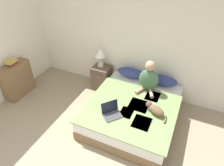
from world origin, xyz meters
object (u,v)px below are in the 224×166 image
at_px(person_sitting, 149,78).
at_px(bed, 133,111).
at_px(cat_tabby, 155,110).
at_px(bookshelf, 17,80).
at_px(pillow_near, 131,73).
at_px(laptop_open, 111,113).
at_px(nightstand, 102,77).
at_px(pillow_far, 163,80).
at_px(table_lamp, 100,54).
at_px(book_stack_top, 12,63).

bearing_deg(person_sitting, bed, -103.09).
bearing_deg(cat_tabby, person_sitting, -37.90).
xyz_separation_m(cat_tabby, bookshelf, (-3.22, -0.18, -0.15)).
relative_size(pillow_near, laptop_open, 1.51).
relative_size(cat_tabby, nightstand, 0.75).
height_order(cat_tabby, nightstand, cat_tabby).
bearing_deg(laptop_open, cat_tabby, -22.04).
xyz_separation_m(pillow_far, bookshelf, (-3.14, -1.12, -0.18)).
relative_size(cat_tabby, table_lamp, 0.92).
bearing_deg(person_sitting, nightstand, 168.82).
distance_m(nightstand, book_stack_top, 2.07).
xyz_separation_m(person_sitting, cat_tabby, (0.33, -0.65, -0.20)).
bearing_deg(nightstand, laptop_open, -56.13).
relative_size(bed, laptop_open, 4.61).
bearing_deg(cat_tabby, book_stack_top, 28.38).
relative_size(table_lamp, book_stack_top, 1.98).
bearing_deg(nightstand, pillow_far, 1.94).
bearing_deg(bookshelf, cat_tabby, 3.22).
bearing_deg(nightstand, table_lamp, 136.25).
distance_m(person_sitting, nightstand, 1.33).
xyz_separation_m(pillow_far, person_sitting, (-0.25, -0.29, 0.17)).
height_order(pillow_near, nightstand, pillow_near).
distance_m(pillow_near, book_stack_top, 2.67).
xyz_separation_m(pillow_near, laptop_open, (0.12, -1.31, -0.07)).
distance_m(pillow_far, book_stack_top, 3.35).
height_order(pillow_near, pillow_far, same).
xyz_separation_m(pillow_far, table_lamp, (-1.51, -0.02, 0.33)).
relative_size(cat_tabby, book_stack_top, 1.82).
bearing_deg(person_sitting, pillow_near, 149.47).
distance_m(laptop_open, bookshelf, 2.53).
distance_m(bed, laptop_open, 0.62).
bearing_deg(bed, pillow_near, 114.41).
bearing_deg(pillow_far, table_lamp, -179.36).
relative_size(pillow_far, laptop_open, 1.51).
bearing_deg(person_sitting, laptop_open, -110.41).
bearing_deg(cat_tabby, bookshelf, 28.43).
relative_size(laptop_open, book_stack_top, 1.75).
height_order(pillow_far, person_sitting, person_sitting).
xyz_separation_m(bed, nightstand, (-1.10, 0.77, 0.06)).
bearing_deg(bookshelf, table_lamp, 34.07).
xyz_separation_m(bed, pillow_near, (-0.37, 0.82, 0.35)).
bearing_deg(pillow_near, person_sitting, -30.53).
bearing_deg(pillow_near, cat_tabby, -48.81).
relative_size(nightstand, book_stack_top, 2.43).
xyz_separation_m(bed, pillow_far, (0.37, 0.82, 0.35)).
bearing_deg(cat_tabby, laptop_open, 52.56).
distance_m(pillow_near, table_lamp, 0.83).
xyz_separation_m(pillow_near, book_stack_top, (-2.40, -1.12, 0.27)).
xyz_separation_m(pillow_near, nightstand, (-0.73, -0.05, -0.29)).
height_order(cat_tabby, bookshelf, bookshelf).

